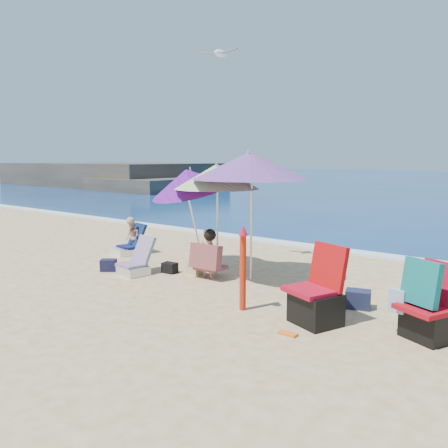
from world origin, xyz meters
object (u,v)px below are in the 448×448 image
Objects in this scene: person_center at (208,254)px; seagull at (220,53)px; umbrella_blue at (188,181)px; camp_chair_right at (427,311)px; furled_umbrella at (243,264)px; camp_chair_left at (317,300)px; umbrella_turquoise at (250,166)px; chair_rainbow at (136,264)px; umbrella_striped at (217,177)px; chair_navy at (129,246)px; person_left at (132,237)px.

seagull is at bearing 117.26° from person_center.
camp_chair_right is at bearing -10.62° from umbrella_blue.
furled_umbrella reaches higher than camp_chair_left.
chair_rainbow is at bearing -154.20° from umbrella_turquoise.
person_center is at bearing -24.19° from umbrella_blue.
camp_chair_left is (2.79, -1.24, -1.60)m from umbrella_striped.
seagull is (-3.32, 2.02, 4.08)m from camp_chair_left.
chair_navy is (-3.65, 0.18, -1.95)m from umbrella_turquoise.
umbrella_blue is at bearing 149.12° from furled_umbrella.
seagull is at bearing 160.34° from camp_chair_right.
chair_navy is at bearing 177.13° from umbrella_turquoise.
camp_chair_left is 1.14× the size of person_center.
camp_chair_right is at bearing -8.79° from chair_navy.
furled_umbrella is 1.48× the size of person_left.
umbrella_striped reaches higher than furled_umbrella.
umbrella_striped is 2.69× the size of chair_navy.
person_left is at bearing -168.53° from seagull.
chair_rainbow is (-1.29, -0.98, -1.73)m from umbrella_striped.
furled_umbrella is 2.56m from camp_chair_right.
camp_chair_right is at bearing -12.10° from umbrella_striped.
person_center is at bearing -82.70° from umbrella_striped.
chair_rainbow is at bearing -117.08° from umbrella_blue.
seagull is at bearing 124.21° from umbrella_striped.
umbrella_turquoise is 3.92m from camp_chair_right.
camp_chair_left is 2.90m from person_center.
umbrella_turquoise is at bearing 148.32° from camp_chair_left.
seagull is at bearing 148.74° from camp_chair_left.
furled_umbrella is 1.25× the size of camp_chair_right.
camp_chair_right is (4.14, -0.89, -1.55)m from umbrella_striped.
seagull is at bearing 149.40° from umbrella_turquoise.
umbrella_striped is 2.30× the size of person_center.
chair_rainbow is 0.77× the size of person_center.
person_left is (-5.67, 1.54, 0.07)m from camp_chair_left.
person_left reaches higher than chair_rainbow.
umbrella_turquoise is at bearing 165.03° from camp_chair_right.
chair_rainbow is 5.43m from camp_chair_right.
person_center is at bearing 25.82° from chair_rainbow.
person_center reaches higher than chair_navy.
seagull is at bearing 66.72° from chair_rainbow.
umbrella_striped is 2.01× the size of camp_chair_left.
furled_umbrella is at bearing -40.53° from umbrella_striped.
umbrella_striped reaches higher than chair_navy.
umbrella_striped is 2.12× the size of camp_chair_right.
chair_navy is at bearing 143.72° from chair_rainbow.
seagull is at bearing 134.88° from furled_umbrella.
furled_umbrella is (0.90, -1.44, -1.43)m from umbrella_turquoise.
umbrella_striped is 2.37m from chair_rainbow.
seagull is (-2.20, 2.20, 3.69)m from furled_umbrella.
chair_rainbow is 1.50m from person_center.
umbrella_blue is at bearing 155.81° from person_center.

